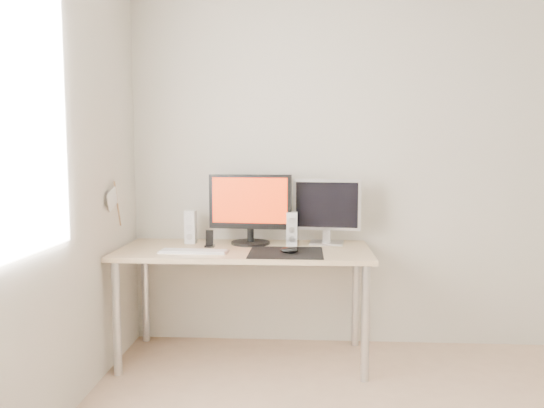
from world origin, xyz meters
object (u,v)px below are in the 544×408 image
object	(u,v)px
mouse	(289,250)
desk	(244,260)
speaker_left	(191,227)
phone_dock	(210,242)
keyboard	(194,251)
main_monitor	(250,206)
speaker_right	(292,229)
second_monitor	(327,208)

from	to	relation	value
mouse	desk	xyz separation A→B (m)	(-0.29, 0.16, -0.10)
speaker_left	mouse	bearing A→B (deg)	-26.38
mouse	phone_dock	size ratio (longest dim) A/B	0.98
desk	speaker_left	distance (m)	0.46
speaker_left	keyboard	bearing A→B (deg)	-75.03
mouse	speaker_left	xyz separation A→B (m)	(-0.67, 0.33, 0.09)
mouse	main_monitor	size ratio (longest dim) A/B	0.20
desk	mouse	bearing A→B (deg)	-29.17
speaker_left	keyboard	xyz separation A→B (m)	(0.09, -0.32, -0.10)
mouse	keyboard	size ratio (longest dim) A/B	0.25
desk	speaker_right	bearing A→B (deg)	23.08
speaker_left	speaker_right	xyz separation A→B (m)	(0.68, -0.04, 0.00)
mouse	second_monitor	xyz separation A→B (m)	(0.24, 0.36, 0.22)
keyboard	phone_dock	bearing A→B (deg)	71.04
mouse	speaker_right	world-z (taller)	speaker_right
desk	speaker_right	xyz separation A→B (m)	(0.30, 0.13, 0.19)
desk	speaker_right	world-z (taller)	speaker_right
speaker_left	phone_dock	distance (m)	0.22
speaker_right	keyboard	distance (m)	0.67
keyboard	main_monitor	bearing A→B (deg)	44.29
speaker_right	keyboard	size ratio (longest dim) A/B	0.52
main_monitor	second_monitor	bearing A→B (deg)	4.35
desk	speaker_right	size ratio (longest dim) A/B	7.22
mouse	speaker_right	distance (m)	0.30
mouse	second_monitor	bearing A→B (deg)	56.10
desk	phone_dock	bearing A→B (deg)	170.44
mouse	speaker_left	world-z (taller)	speaker_left
mouse	keyboard	bearing A→B (deg)	179.07
keyboard	speaker_right	bearing A→B (deg)	25.17
second_monitor	keyboard	xyz separation A→B (m)	(-0.83, -0.35, -0.23)
desk	speaker_left	size ratio (longest dim) A/B	7.22
second_monitor	keyboard	size ratio (longest dim) A/B	1.06
desk	main_monitor	distance (m)	0.37
keyboard	phone_dock	world-z (taller)	phone_dock
mouse	main_monitor	world-z (taller)	main_monitor
main_monitor	keyboard	world-z (taller)	main_monitor
second_monitor	phone_dock	xyz separation A→B (m)	(-0.76, -0.16, -0.21)
speaker_left	phone_dock	world-z (taller)	speaker_left
second_monitor	phone_dock	world-z (taller)	second_monitor
speaker_right	phone_dock	xyz separation A→B (m)	(-0.53, -0.09, -0.08)
second_monitor	phone_dock	size ratio (longest dim) A/B	4.08
phone_dock	main_monitor	bearing A→B (deg)	25.35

